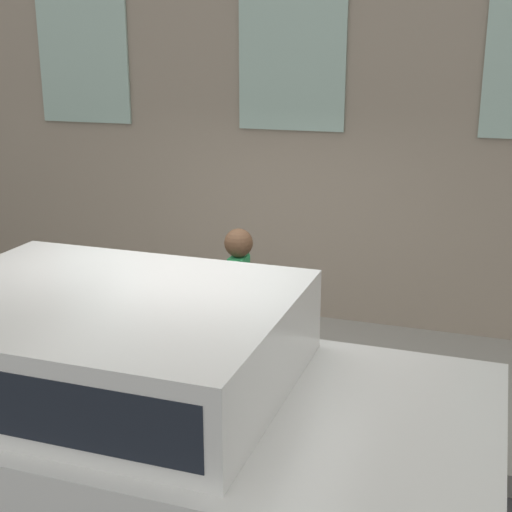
# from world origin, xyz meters

# --- Properties ---
(ground_plane) EXTENTS (80.00, 80.00, 0.00)m
(ground_plane) POSITION_xyz_m (0.00, 0.00, 0.00)
(ground_plane) COLOR #38383A
(sidewalk) EXTENTS (2.57, 60.00, 0.18)m
(sidewalk) POSITION_xyz_m (1.28, 0.00, 0.09)
(sidewalk) COLOR gray
(sidewalk) RESTS_ON ground_plane
(fire_hydrant) EXTENTS (0.30, 0.42, 0.84)m
(fire_hydrant) POSITION_xyz_m (0.36, -0.52, 0.61)
(fire_hydrant) COLOR gray
(fire_hydrant) RESTS_ON sidewalk
(person) EXTENTS (0.36, 0.24, 1.49)m
(person) POSITION_xyz_m (0.55, -0.15, 1.08)
(person) COLOR #726651
(person) RESTS_ON sidewalk
(parked_car_white_near) EXTENTS (2.07, 4.77, 1.67)m
(parked_car_white_near) POSITION_xyz_m (-1.22, 0.08, 0.95)
(parked_car_white_near) COLOR black
(parked_car_white_near) RESTS_ON ground_plane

